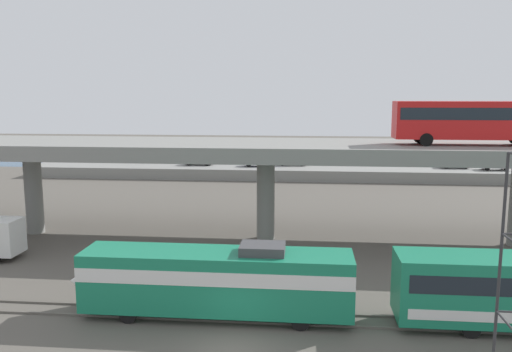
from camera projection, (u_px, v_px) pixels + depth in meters
ground_plane at (232, 352)px, 25.01m from camera, size 260.00×260.00×0.00m
rail_strip_near at (241, 322)px, 28.21m from camera, size 110.00×0.12×0.12m
rail_strip_far at (244, 311)px, 29.65m from camera, size 110.00×0.12×0.12m
train_locomotive at (203, 278)px, 28.81m from camera, size 15.73×3.04×4.18m
highway_overpass at (266, 153)px, 43.54m from camera, size 96.00×10.00×8.17m
transit_bus_on_overpass at (473, 119)px, 40.89m from camera, size 12.00×2.68×3.40m
pier_parking_lot at (284, 170)px, 78.96m from camera, size 74.89×11.92×1.58m
parked_car_0 at (455, 163)px, 75.44m from camera, size 4.21×1.84×1.50m
parked_car_1 at (130, 156)px, 83.88m from camera, size 4.61×1.85×1.50m
parked_car_2 at (495, 165)px, 73.38m from camera, size 4.15×1.86×1.50m
parked_car_3 at (292, 160)px, 78.31m from camera, size 4.58×1.94×1.50m
parked_car_4 at (258, 161)px, 77.24m from camera, size 4.40×1.84×1.50m
parked_car_5 at (198, 160)px, 78.65m from camera, size 4.38×1.91×1.50m
harbor_water at (290, 157)px, 101.69m from camera, size 140.00×36.00×0.01m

